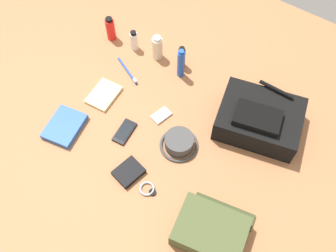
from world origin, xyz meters
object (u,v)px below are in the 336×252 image
Objects in this scene: cologne_bottle at (182,57)px; toothbrush at (128,72)px; toiletry_pouch at (211,230)px; wristwatch at (148,189)px; toothpaste_tube at (134,41)px; bucket_hat at (179,143)px; paperback_novel at (65,127)px; sunscreen_spray at (111,29)px; cell_phone at (125,132)px; media_player at (161,115)px; lotion_bottle at (157,48)px; backpack at (259,119)px; wallet at (129,172)px; deodorant_spray at (181,64)px; notepad at (104,95)px.

cologne_bottle is 0.71× the size of toothbrush.
toiletry_pouch reaches higher than wristwatch.
bucket_hat is at bearing -34.69° from toothpaste_tube.
toothpaste_tube is 0.54m from paperback_novel.
sunscreen_spray is 0.56m from cell_phone.
bucket_hat is 1.36× the size of cologne_bottle.
media_player is at bearing -27.37° from sunscreen_spray.
backpack is at bearing -8.23° from lotion_bottle.
toiletry_pouch is 2.96× the size of media_player.
sunscreen_spray is at bearing 147.09° from toothbrush.
cell_phone is 1.12× the size of wallet.
backpack is at bearing 6.89° from toothbrush.
toothpaste_tube is 0.92× the size of cologne_bottle.
backpack is 2.39× the size of deodorant_spray.
cologne_bottle is at bearing 55.79° from notepad.
wristwatch is (0.62, -0.55, -0.06)m from sunscreen_spray.
deodorant_spray is 0.59m from wristwatch.
bucket_hat is 0.50m from paperback_novel.
deodorant_spray is at bearing -0.19° from sunscreen_spray.
notepad is (-0.19, 0.10, 0.00)m from cell_phone.
deodorant_spray is at bearing 32.22° from toothbrush.
sunscreen_spray is at bearing 152.63° from media_player.
backpack is 4.13× the size of media_player.
toothpaste_tube reaches higher than toiletry_pouch.
cell_phone is (0.23, 0.13, -0.01)m from paperback_novel.
toiletry_pouch is 1.66× the size of toothbrush.
wallet is at bearing -2.32° from paperback_novel.
toothpaste_tube is (0.14, 0.01, -0.01)m from sunscreen_spray.
deodorant_spray reaches higher than cell_phone.
deodorant_spray is at bearing 48.42° from notepad.
cell_phone is 0.22m from notepad.
bucket_hat reaches higher than wristwatch.
toiletry_pouch is at bearing -49.27° from cologne_bottle.
cell_phone is at bearing -73.57° from lotion_bottle.
toiletry_pouch is 0.38m from bucket_hat.
bucket_hat is 0.58m from toothpaste_tube.
paperback_novel is (-0.75, 0.04, -0.03)m from toiletry_pouch.
cologne_bottle is 0.40m from notepad.
wristwatch is 0.42× the size of toothbrush.
bucket_hat is 0.84× the size of paperback_novel.
toothpaste_tube is 0.16m from toothbrush.
cell_phone is (-0.03, -0.40, -0.07)m from deodorant_spray.
cologne_bottle reaches higher than bucket_hat.
toothbrush is (-0.41, 0.42, 0.00)m from wristwatch.
paperback_novel is at bearing -145.28° from backpack.
bucket_hat is 1.47× the size of toothpaste_tube.
toothbrush is (-0.18, 0.27, 0.00)m from cell_phone.
toothpaste_tube is 0.42m from media_player.
paperback_novel is 2.05× the size of media_player.
toiletry_pouch reaches higher than cell_phone.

